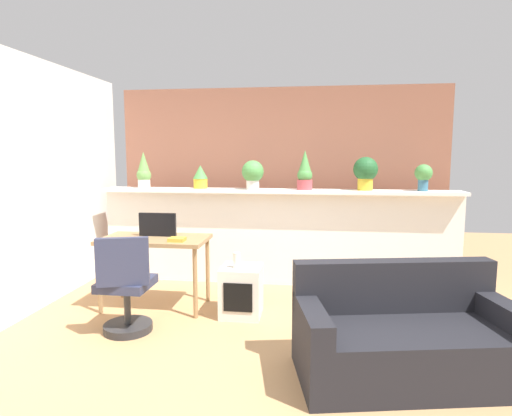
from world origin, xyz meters
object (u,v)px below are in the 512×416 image
object	(u,v)px
side_cube_shelf	(241,291)
vase_on_shelf	(237,260)
potted_plant_2	(253,173)
potted_plant_4	(365,171)
potted_plant_5	(423,175)
tv_monitor	(158,225)
potted_plant_0	(144,171)
office_chair	(126,292)
desk	(155,245)
couch	(405,338)
potted_plant_1	(200,176)
book_on_desk	(177,239)
potted_plant_3	(305,172)

from	to	relation	value
side_cube_shelf	vase_on_shelf	bearing A→B (deg)	-135.91
potted_plant_2	potted_plant_4	bearing A→B (deg)	2.20
potted_plant_2	side_cube_shelf	xyz separation A→B (m)	(0.03, -1.05, -1.14)
potted_plant_5	tv_monitor	distance (m)	3.07
potted_plant_0	office_chair	size ratio (longest dim) A/B	0.51
potted_plant_0	potted_plant_2	world-z (taller)	potted_plant_0
potted_plant_0	potted_plant_2	xyz separation A→B (m)	(1.42, -0.07, -0.02)
desk	couch	size ratio (longest dim) A/B	0.66
potted_plant_1	vase_on_shelf	distance (m)	1.54
vase_on_shelf	couch	bearing A→B (deg)	-34.12
potted_plant_5	book_on_desk	distance (m)	2.90
potted_plant_0	desk	xyz separation A→B (m)	(0.51, -1.01, -0.74)
office_chair	side_cube_shelf	world-z (taller)	office_chair
tv_monitor	office_chair	distance (m)	0.91
potted_plant_1	potted_plant_3	world-z (taller)	potted_plant_3
tv_monitor	potted_plant_3	bearing A→B (deg)	30.50
potted_plant_2	potted_plant_4	size ratio (longest dim) A/B	0.89
potted_plant_4	vase_on_shelf	xyz separation A→B (m)	(-1.35, -1.14, -0.84)
potted_plant_4	desk	size ratio (longest dim) A/B	0.36
potted_plant_3	couch	size ratio (longest dim) A/B	0.28
potted_plant_3	tv_monitor	distance (m)	1.85
potted_plant_4	vase_on_shelf	size ratio (longest dim) A/B	2.59
office_chair	book_on_desk	bearing A→B (deg)	60.49
potted_plant_3	potted_plant_5	world-z (taller)	potted_plant_3
desk	side_cube_shelf	bearing A→B (deg)	-7.09
book_on_desk	office_chair	bearing A→B (deg)	-119.51
office_chair	side_cube_shelf	xyz separation A→B (m)	(0.95, 0.57, -0.14)
potted_plant_3	potted_plant_1	bearing A→B (deg)	178.92
potted_plant_3	office_chair	xyz separation A→B (m)	(-1.55, -1.67, -1.01)
potted_plant_5	vase_on_shelf	xyz separation A→B (m)	(-2.00, -1.12, -0.80)
office_chair	potted_plant_1	bearing A→B (deg)	81.73
potted_plant_5	side_cube_shelf	distance (m)	2.51
potted_plant_1	tv_monitor	xyz separation A→B (m)	(-0.23, -0.92, -0.46)
potted_plant_4	couch	world-z (taller)	potted_plant_4
potted_plant_5	office_chair	bearing A→B (deg)	-150.47
vase_on_shelf	potted_plant_4	bearing A→B (deg)	40.24
potted_plant_0	side_cube_shelf	distance (m)	2.17
book_on_desk	vase_on_shelf	bearing A→B (deg)	-0.38
office_chair	potted_plant_4	bearing A→B (deg)	36.58
potted_plant_1	office_chair	xyz separation A→B (m)	(-0.25, -1.69, -0.95)
potted_plant_2	tv_monitor	world-z (taller)	potted_plant_2
vase_on_shelf	book_on_desk	distance (m)	0.64
desk	office_chair	xyz separation A→B (m)	(-0.01, -0.69, -0.28)
potted_plant_3	potted_plant_2	bearing A→B (deg)	-176.17
couch	book_on_desk	bearing A→B (deg)	154.54
potted_plant_3	tv_monitor	bearing A→B (deg)	-149.50
tv_monitor	couch	size ratio (longest dim) A/B	0.24
book_on_desk	potted_plant_1	bearing A→B (deg)	92.97
potted_plant_3	office_chair	size ratio (longest dim) A/B	0.52
potted_plant_4	potted_plant_0	bearing A→B (deg)	179.54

